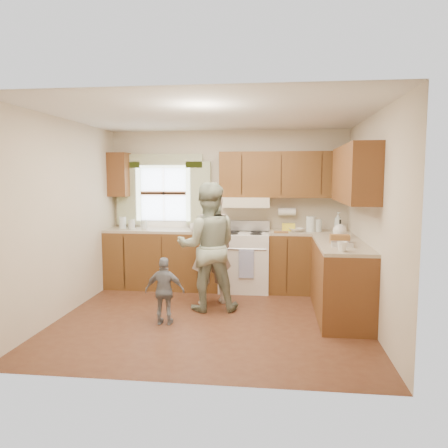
# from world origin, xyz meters

# --- Properties ---
(room) EXTENTS (3.80, 3.80, 3.80)m
(room) POSITION_xyz_m (0.00, 0.00, 1.25)
(room) COLOR #4B2517
(room) RESTS_ON ground
(kitchen_fixtures) EXTENTS (3.80, 2.25, 2.15)m
(kitchen_fixtures) POSITION_xyz_m (0.61, 1.08, 0.84)
(kitchen_fixtures) COLOR #3F250D
(kitchen_fixtures) RESTS_ON ground
(stove) EXTENTS (0.76, 0.67, 1.07)m
(stove) POSITION_xyz_m (0.30, 1.44, 0.47)
(stove) COLOR silver
(stove) RESTS_ON ground
(woman_left) EXTENTS (0.68, 0.58, 1.58)m
(woman_left) POSITION_xyz_m (-0.11, 0.64, 0.79)
(woman_left) COLOR beige
(woman_left) RESTS_ON ground
(woman_right) EXTENTS (0.91, 0.76, 1.69)m
(woman_right) POSITION_xyz_m (-0.11, 0.38, 0.85)
(woman_right) COLOR #263D29
(woman_right) RESTS_ON ground
(child) EXTENTS (0.48, 0.21, 0.82)m
(child) POSITION_xyz_m (-0.53, -0.28, 0.41)
(child) COLOR gray
(child) RESTS_ON ground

